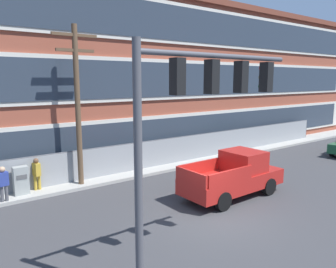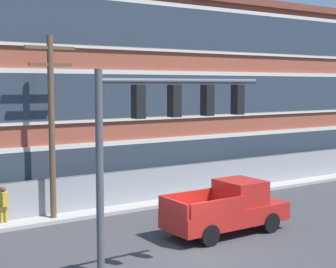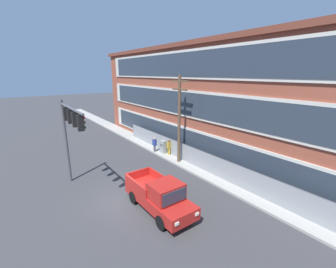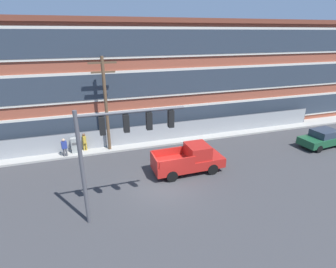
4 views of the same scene
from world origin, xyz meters
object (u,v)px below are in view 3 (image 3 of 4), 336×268
at_px(pickup_truck_red, 160,196).
at_px(pedestrian_by_fence, 155,144).
at_px(utility_pole_near_corner, 179,117).
at_px(traffic_signal_mast, 70,126).
at_px(pedestrian_near_cabinet, 169,147).
at_px(electrical_cabinet, 163,147).

xyz_separation_m(pickup_truck_red, pedestrian_by_fence, (-8.70, 5.14, 0.01)).
bearing_deg(pickup_truck_red, pedestrian_by_fence, 149.41).
bearing_deg(pickup_truck_red, utility_pole_near_corner, 133.16).
distance_m(traffic_signal_mast, pedestrian_by_fence, 9.88).
distance_m(pickup_truck_red, pedestrian_by_fence, 10.10).
distance_m(utility_pole_near_corner, pedestrian_near_cabinet, 3.93).
relative_size(pedestrian_near_cabinet, pedestrian_by_fence, 1.00).
distance_m(traffic_signal_mast, pickup_truck_red, 7.38).
bearing_deg(pedestrian_by_fence, pickup_truck_red, -30.59).
relative_size(traffic_signal_mast, electrical_cabinet, 4.31).
bearing_deg(pedestrian_by_fence, pedestrian_near_cabinet, 24.00).
relative_size(pickup_truck_red, electrical_cabinet, 3.60).
bearing_deg(pedestrian_near_cabinet, electrical_cabinet, -165.73).
height_order(traffic_signal_mast, utility_pole_near_corner, utility_pole_near_corner).
xyz_separation_m(traffic_signal_mast, utility_pole_near_corner, (0.27, 8.89, -0.32)).
bearing_deg(pedestrian_by_fence, traffic_signal_mast, -68.95).
relative_size(utility_pole_near_corner, pedestrian_near_cabinet, 4.65).
xyz_separation_m(electrical_cabinet, pedestrian_near_cabinet, (0.75, 0.19, 0.25)).
height_order(pickup_truck_red, utility_pole_near_corner, utility_pole_near_corner).
height_order(utility_pole_near_corner, pedestrian_by_fence, utility_pole_near_corner).
xyz_separation_m(pedestrian_near_cabinet, pedestrian_by_fence, (-1.56, -0.69, 0.00)).
distance_m(electrical_cabinet, pedestrian_by_fence, 0.98).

